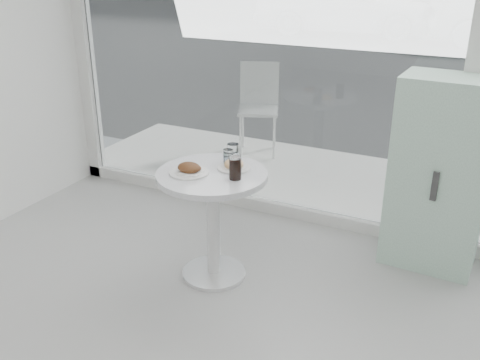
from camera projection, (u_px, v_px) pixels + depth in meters
The scene contains 12 objects.
storefront at pixel (358, 8), 3.73m from camera, with size 5.00×0.14×3.00m.
main_table at pixel (213, 203), 3.51m from camera, with size 0.72×0.72×0.77m.
patio_deck at pixel (357, 186), 5.08m from camera, with size 5.60×1.60×0.05m, color white.
street at pixel (469, 32), 15.15m from camera, with size 40.00×24.00×0.00m, color #3A3A3A.
mint_cabinet at pixel (439, 175), 3.64m from camera, with size 0.64×0.45×1.35m.
patio_chair at pixel (259, 102), 5.72m from camera, with size 0.54×0.54×0.96m.
car_white at pixel (344, 4), 14.39m from camera, with size 1.90×4.71×1.61m, color white.
plate_fritter at pixel (190, 169), 3.40m from camera, with size 0.25×0.25×0.07m.
plate_donut at pixel (234, 166), 3.48m from camera, with size 0.22×0.22×0.05m.
water_tumbler_a at pixel (233, 154), 3.57m from camera, with size 0.08×0.08×0.13m.
water_tumbler_b at pixel (228, 158), 3.53m from camera, with size 0.07×0.07×0.11m.
cola_glass at pixel (235, 168), 3.30m from camera, with size 0.08×0.08×0.15m.
Camera 1 is at (1.07, -0.86, 2.06)m, focal length 40.00 mm.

